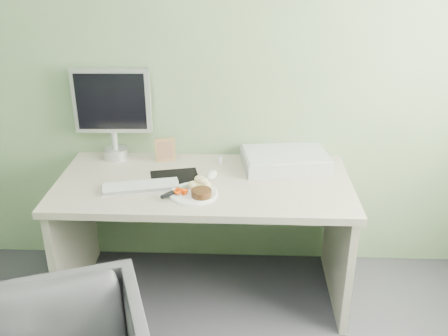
{
  "coord_description": "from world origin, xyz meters",
  "views": [
    {
      "loc": [
        0.21,
        -0.8,
        1.92
      ],
      "look_at": [
        0.12,
        1.5,
        0.87
      ],
      "focal_mm": 40.0,
      "sensor_mm": 36.0,
      "label": 1
    }
  ],
  "objects_px": {
    "plate": "(194,194)",
    "monitor": "(112,109)",
    "desk": "(204,210)",
    "scanner": "(285,160)"
  },
  "relations": [
    {
      "from": "plate",
      "to": "scanner",
      "type": "xyz_separation_m",
      "value": [
        0.5,
        0.38,
        0.03
      ]
    },
    {
      "from": "monitor",
      "to": "plate",
      "type": "bearing_deg",
      "value": -44.97
    },
    {
      "from": "scanner",
      "to": "desk",
      "type": "bearing_deg",
      "value": -163.69
    },
    {
      "from": "desk",
      "to": "monitor",
      "type": "xyz_separation_m",
      "value": [
        -0.55,
        0.31,
        0.49
      ]
    },
    {
      "from": "desk",
      "to": "scanner",
      "type": "bearing_deg",
      "value": 25.21
    },
    {
      "from": "plate",
      "to": "monitor",
      "type": "distance_m",
      "value": 0.76
    },
    {
      "from": "desk",
      "to": "plate",
      "type": "height_order",
      "value": "plate"
    },
    {
      "from": "desk",
      "to": "scanner",
      "type": "height_order",
      "value": "scanner"
    },
    {
      "from": "monitor",
      "to": "desk",
      "type": "bearing_deg",
      "value": -31.65
    },
    {
      "from": "plate",
      "to": "monitor",
      "type": "bearing_deg",
      "value": 136.94
    }
  ]
}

